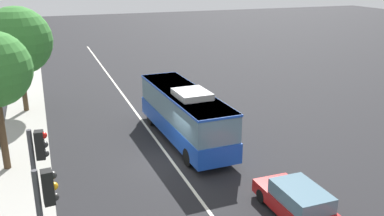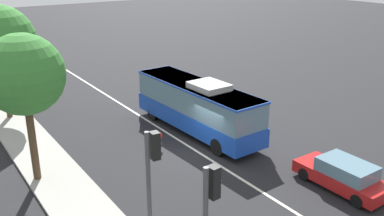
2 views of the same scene
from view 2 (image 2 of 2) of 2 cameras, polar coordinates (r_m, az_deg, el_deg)
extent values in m
plane|color=black|center=(24.17, 1.11, -6.09)|extent=(160.00, 160.00, 0.00)
cube|color=#9E9B93|center=(21.17, -16.16, -10.74)|extent=(80.00, 2.68, 0.14)
cube|color=silver|center=(24.16, 1.11, -6.07)|extent=(76.00, 0.16, 0.01)
cube|color=#1947B7|center=(26.70, 0.63, -1.22)|extent=(10.09, 2.89, 1.10)
cube|color=slate|center=(26.25, 0.64, 1.50)|extent=(9.89, 2.80, 1.58)
cube|color=#1947B7|center=(26.03, 0.65, 3.03)|extent=(9.99, 2.86, 0.12)
cube|color=#B2B2B2|center=(25.06, 2.31, 2.92)|extent=(2.27, 1.88, 0.36)
cylinder|color=black|center=(28.92, -5.19, -0.63)|extent=(1.01, 0.34, 1.00)
cylinder|color=black|center=(30.05, -1.62, 0.24)|extent=(1.01, 0.34, 1.00)
cylinder|color=black|center=(23.81, 3.48, -5.21)|extent=(1.01, 0.34, 1.00)
cylinder|color=black|center=(25.17, 7.33, -3.91)|extent=(1.01, 0.34, 1.00)
cube|color=#B21919|center=(21.78, 19.21, -8.80)|extent=(4.52, 1.84, 0.60)
cube|color=slate|center=(21.38, 19.93, -7.57)|extent=(2.54, 1.68, 0.64)
cylinder|color=black|center=(22.09, 14.76, -8.50)|extent=(0.64, 0.23, 0.64)
cylinder|color=black|center=(23.23, 17.37, -7.31)|extent=(0.64, 0.23, 0.64)
cylinder|color=black|center=(20.58, 21.17, -11.47)|extent=(0.64, 0.23, 0.64)
cylinder|color=black|center=(21.80, 23.60, -10.00)|extent=(0.64, 0.23, 0.64)
cylinder|color=#47474C|center=(14.95, -5.72, -12.39)|extent=(0.16, 0.16, 5.20)
cube|color=black|center=(14.07, -4.95, -5.03)|extent=(0.35, 0.31, 0.96)
sphere|color=red|center=(14.00, -4.43, -3.72)|extent=(0.22, 0.22, 0.22)
sphere|color=#2D2D2D|center=(14.13, -4.39, -4.91)|extent=(0.22, 0.22, 0.22)
sphere|color=#2D2D2D|center=(14.26, -4.36, -6.08)|extent=(0.22, 0.22, 0.22)
cube|color=black|center=(11.92, 2.87, -9.84)|extent=(0.34, 0.31, 0.96)
sphere|color=#2D2D2D|center=(11.85, 3.44, -8.26)|extent=(0.22, 0.22, 0.22)
sphere|color=#F9A514|center=(12.01, 3.41, -9.61)|extent=(0.22, 0.22, 0.22)
sphere|color=#2D2D2D|center=(12.17, 3.38, -10.92)|extent=(0.22, 0.22, 0.22)
cylinder|color=#4C3823|center=(31.16, -23.46, 1.67)|extent=(0.36, 0.36, 3.46)
cylinder|color=#4C3823|center=(21.93, -20.41, -4.44)|extent=(0.36, 0.36, 4.01)
sphere|color=#387F33|center=(20.84, -21.52, 4.18)|extent=(3.77, 3.77, 3.77)
camera|label=1|loc=(6.87, 73.25, 1.61)|focal=39.12mm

